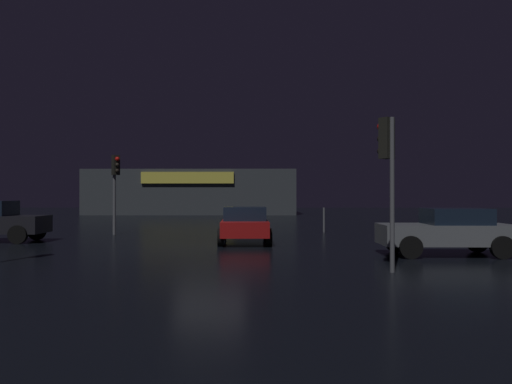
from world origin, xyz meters
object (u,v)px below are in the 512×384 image
(store_building, at_px, (194,192))
(car_near, at_px, (245,224))
(traffic_signal_main, at_px, (115,178))
(car_crossing, at_px, (448,231))
(traffic_signal_opposite, at_px, (387,155))

(store_building, bearing_deg, car_near, -78.93)
(traffic_signal_main, bearing_deg, car_crossing, -32.77)
(traffic_signal_main, relative_size, traffic_signal_opposite, 1.00)
(store_building, distance_m, traffic_signal_main, 27.94)
(traffic_signal_opposite, distance_m, car_near, 8.60)
(car_near, distance_m, car_crossing, 7.59)
(traffic_signal_main, xyz_separation_m, car_crossing, (12.71, -8.18, -1.91))
(traffic_signal_main, height_order, car_near, traffic_signal_main)
(car_near, bearing_deg, traffic_signal_main, 146.39)
(car_crossing, bearing_deg, car_near, 148.06)
(car_near, height_order, car_crossing, car_crossing)
(car_near, bearing_deg, traffic_signal_opposite, -63.44)
(store_building, xyz_separation_m, car_near, (6.28, -32.10, -1.45))
(car_crossing, bearing_deg, traffic_signal_main, 147.23)
(car_near, bearing_deg, car_crossing, -31.94)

